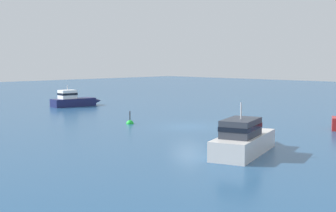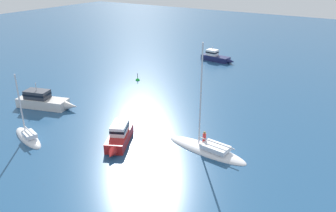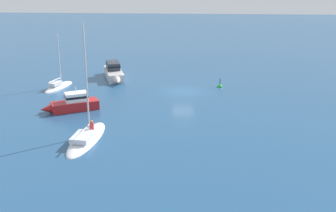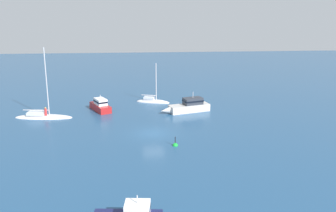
% 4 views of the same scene
% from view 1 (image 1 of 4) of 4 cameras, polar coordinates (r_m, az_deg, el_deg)
% --- Properties ---
extents(ground_plane, '(160.00, 160.00, 0.00)m').
position_cam_1_polar(ground_plane, '(35.67, 2.55, -2.56)').
color(ground_plane, navy).
extents(powerboat, '(6.11, 2.21, 2.42)m').
position_cam_1_polar(powerboat, '(52.30, -11.60, 0.72)').
color(powerboat, '#191E4C').
rests_on(powerboat, ground).
extents(powerboat_1, '(7.42, 3.62, 2.89)m').
position_cam_1_polar(powerboat_1, '(25.75, 9.51, -4.06)').
color(powerboat_1, silver).
rests_on(powerboat_1, ground).
extents(channel_buoy, '(0.61, 0.61, 1.34)m').
position_cam_1_polar(channel_buoy, '(37.25, -4.74, -2.20)').
color(channel_buoy, green).
rests_on(channel_buoy, ground).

